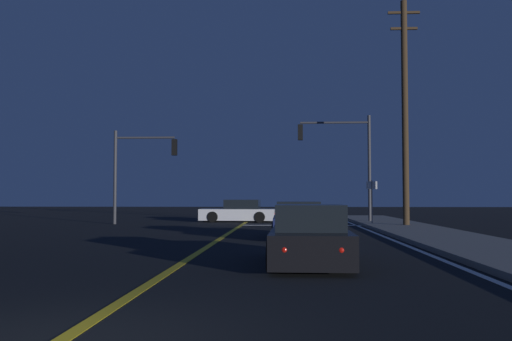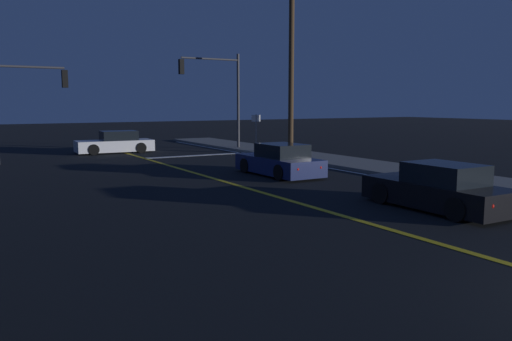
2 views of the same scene
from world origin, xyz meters
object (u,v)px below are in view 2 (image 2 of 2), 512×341
Objects in this scene: car_following_oncoming_black at (438,189)px; street_sign_corner at (256,127)px; car_distant_tail_navy at (279,162)px; car_side_waiting_white at (116,143)px; traffic_signal_near_right at (218,86)px; utility_pole_right at (291,55)px; traffic_signal_far_left at (23,94)px.

street_sign_corner reaches higher than car_following_oncoming_black.
car_distant_tail_navy is at bearing 91.53° from car_following_oncoming_black.
traffic_signal_near_right is at bearing -103.35° from car_side_waiting_white.
car_following_oncoming_black is 16.97m from utility_pole_right.
traffic_signal_far_left is at bearing 123.16° from car_side_waiting_white.
car_following_oncoming_black and car_distant_tail_navy have the same top height.
traffic_signal_near_right is (6.17, -1.76, 3.53)m from car_side_waiting_white.
car_distant_tail_navy is 13.74m from car_side_waiting_white.
traffic_signal_far_left is 12.87m from street_sign_corner.
utility_pole_right is (8.70, -6.23, 5.21)m from car_side_waiting_white.
car_side_waiting_white is 0.41× the size of utility_pole_right.
traffic_signal_far_left reaches higher than street_sign_corner.
car_side_waiting_white is 1.95× the size of street_sign_corner.
utility_pole_right reaches higher than traffic_signal_near_right.
car_side_waiting_white is 8.67m from street_sign_corner.
street_sign_corner is (12.65, -1.40, -1.87)m from traffic_signal_far_left.
traffic_signal_near_right is 2.61× the size of street_sign_corner.
traffic_signal_far_left is at bearing 167.69° from utility_pole_right.
traffic_signal_near_right is 11.63m from traffic_signal_far_left.
traffic_signal_near_right is at bearing 82.77° from car_following_oncoming_black.
car_side_waiting_white is (-3.27, 13.35, 0.00)m from car_distant_tail_navy.
car_distant_tail_navy is 0.95× the size of car_side_waiting_white.
car_following_oncoming_black is 1.87× the size of street_sign_corner.
car_following_oncoming_black is at bearing -89.87° from car_distant_tail_navy.
car_following_oncoming_black is 21.73m from car_side_waiting_white.
traffic_signal_far_left is at bearing 6.93° from traffic_signal_near_right.
traffic_signal_near_right reaches higher than traffic_signal_far_left.
utility_pole_right is at bearing 71.58° from car_following_oncoming_black.
car_following_oncoming_black is at bearing -109.32° from utility_pole_right.
car_distant_tail_navy is at bearing -49.75° from traffic_signal_far_left.
car_following_oncoming_black is 0.85× the size of traffic_signal_far_left.
car_following_oncoming_black is at bearing -64.55° from traffic_signal_far_left.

